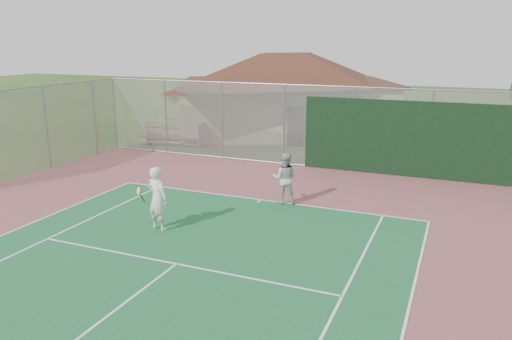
{
  "coord_description": "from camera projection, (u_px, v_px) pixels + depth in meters",
  "views": [
    {
      "loc": [
        6.13,
        -3.19,
        5.32
      ],
      "look_at": [
        0.23,
        10.9,
        1.34
      ],
      "focal_mm": 35.0,
      "sensor_mm": 36.0,
      "label": 1
    }
  ],
  "objects": [
    {
      "name": "player_white_front",
      "position": [
        157.0,
        199.0,
        14.19
      ],
      "size": [
        0.98,
        0.75,
        1.87
      ],
      "rotation": [
        0.0,
        0.0,
        2.94
      ],
      "color": "silver",
      "rests_on": "ground"
    },
    {
      "name": "back_fence",
      "position": [
        355.0,
        132.0,
        20.43
      ],
      "size": [
        20.08,
        0.11,
        3.53
      ],
      "color": "gray",
      "rests_on": "ground"
    },
    {
      "name": "bleachers",
      "position": [
        178.0,
        131.0,
        26.48
      ],
      "size": [
        3.53,
        2.36,
        1.23
      ],
      "rotation": [
        0.0,
        0.0,
        0.17
      ],
      "color": "#AB3D27",
      "rests_on": "ground"
    },
    {
      "name": "player_grey_back",
      "position": [
        285.0,
        179.0,
        16.56
      ],
      "size": [
        0.97,
        0.84,
        1.72
      ],
      "rotation": [
        0.0,
        0.0,
        3.39
      ],
      "color": "#ACAFB2",
      "rests_on": "ground"
    },
    {
      "name": "side_fence_left",
      "position": [
        46.0,
        128.0,
        20.93
      ],
      "size": [
        0.08,
        9.0,
        3.5
      ],
      "color": "gray",
      "rests_on": "ground"
    },
    {
      "name": "clubhouse",
      "position": [
        286.0,
        85.0,
        29.18
      ],
      "size": [
        15.01,
        12.89,
        5.47
      ],
      "rotation": [
        0.0,
        0.0,
        0.42
      ],
      "color": "tan",
      "rests_on": "ground"
    }
  ]
}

